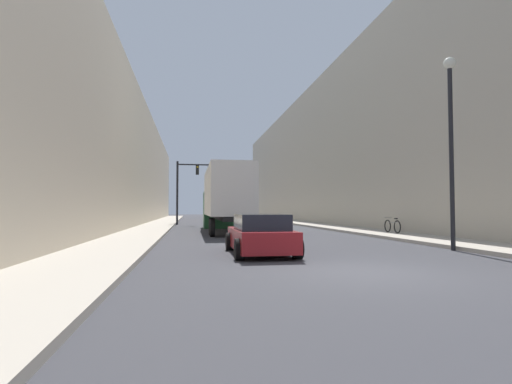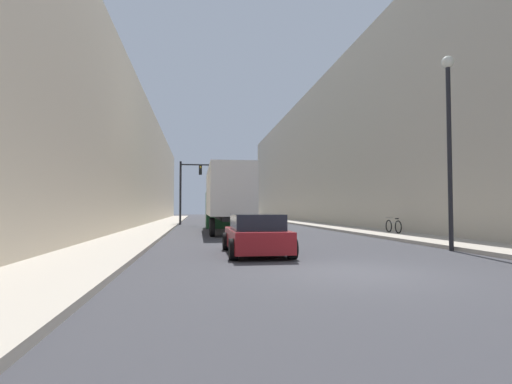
# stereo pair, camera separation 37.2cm
# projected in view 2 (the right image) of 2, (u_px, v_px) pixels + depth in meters

# --- Properties ---
(ground_plane) EXTENTS (200.00, 200.00, 0.00)m
(ground_plane) POSITION_uv_depth(u_px,v_px,m) (356.00, 273.00, 9.40)
(ground_plane) COLOR #38383D
(sidewalk_right) EXTENTS (2.78, 80.00, 0.15)m
(sidewalk_right) POSITION_uv_depth(u_px,v_px,m) (304.00, 223.00, 40.05)
(sidewalk_right) COLOR #B2A899
(sidewalk_right) RESTS_ON ground
(sidewalk_left) EXTENTS (2.78, 80.00, 0.15)m
(sidewalk_left) POSITION_uv_depth(u_px,v_px,m) (164.00, 224.00, 38.06)
(sidewalk_left) COLOR #B2A899
(sidewalk_left) RESTS_ON ground
(building_right) EXTENTS (6.00, 80.00, 14.45)m
(building_right) POSITION_uv_depth(u_px,v_px,m) (345.00, 153.00, 40.99)
(building_right) COLOR #BCB29E
(building_right) RESTS_ON ground
(building_left) EXTENTS (6.00, 80.00, 11.49)m
(building_left) POSITION_uv_depth(u_px,v_px,m) (117.00, 164.00, 37.66)
(building_left) COLOR beige
(building_left) RESTS_ON ground
(semi_truck) EXTENTS (2.50, 12.51, 4.05)m
(semi_truck) POSITION_uv_depth(u_px,v_px,m) (226.00, 198.00, 26.70)
(semi_truck) COLOR silver
(semi_truck) RESTS_ON ground
(sedan_car) EXTENTS (2.02, 4.20, 1.33)m
(sedan_car) POSITION_uv_depth(u_px,v_px,m) (256.00, 235.00, 13.27)
(sedan_car) COLOR maroon
(sedan_car) RESTS_ON ground
(traffic_signal_gantry) EXTENTS (5.73, 0.35, 6.04)m
(traffic_signal_gantry) POSITION_uv_depth(u_px,v_px,m) (195.00, 181.00, 38.21)
(traffic_signal_gantry) COLOR black
(traffic_signal_gantry) RESTS_ON ground
(street_lamp) EXTENTS (0.44, 0.44, 7.10)m
(street_lamp) POSITION_uv_depth(u_px,v_px,m) (449.00, 126.00, 14.48)
(street_lamp) COLOR black
(street_lamp) RESTS_ON ground
(parked_bicycle) EXTENTS (0.44, 1.82, 0.86)m
(parked_bicycle) POSITION_uv_depth(u_px,v_px,m) (393.00, 226.00, 22.51)
(parked_bicycle) COLOR black
(parked_bicycle) RESTS_ON sidewalk_right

